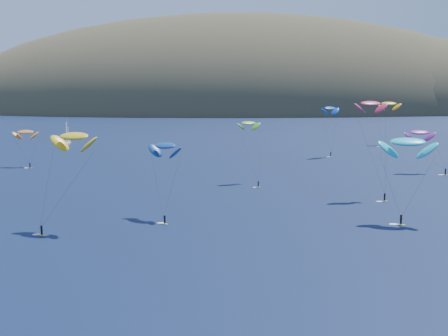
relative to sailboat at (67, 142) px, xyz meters
name	(u,v)px	position (x,y,z in m)	size (l,w,h in m)	color
island	(260,120)	(115.10, 341.25, -11.68)	(730.00, 300.00, 210.00)	#3D3526
sailboat	(67,142)	(0.00, 0.00, 0.00)	(9.32, 8.02, 11.40)	white
kitesurfer_1	(25,132)	(2.27, -70.83, 10.42)	(8.20, 7.56, 13.67)	yellow
kitesurfer_2	(74,136)	(37.04, -158.53, 16.80)	(11.11, 11.65, 20.48)	yellow
kitesurfer_3	(249,123)	(74.28, -104.10, 15.50)	(7.44, 13.67, 18.38)	yellow
kitesurfer_4	(330,108)	(108.51, -46.37, 17.04)	(9.25, 8.42, 20.42)	yellow
kitesurfer_5	(408,142)	(103.04, -154.85, 15.16)	(11.91, 8.68, 19.17)	yellow
kitesurfer_6	(420,132)	(128.31, -88.04, 11.46)	(11.74, 8.91, 15.00)	yellow
kitesurfer_9	(371,104)	(102.40, -127.79, 21.81)	(8.70, 10.31, 25.09)	yellow
kitesurfer_10	(165,146)	(53.86, -148.49, 13.86)	(8.96, 13.36, 17.18)	yellow
kitesurfer_11	(389,103)	(142.97, -3.73, 17.19)	(11.51, 12.90, 21.01)	yellow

